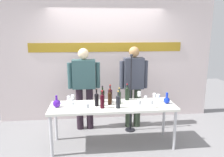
% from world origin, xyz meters
% --- Properties ---
extents(ground_plane, '(10.00, 10.00, 0.00)m').
position_xyz_m(ground_plane, '(0.00, 0.00, 0.00)').
color(ground_plane, gray).
extents(back_wall, '(4.83, 0.11, 3.00)m').
position_xyz_m(back_wall, '(0.00, 1.32, 1.50)').
color(back_wall, silver).
rests_on(back_wall, ground).
extents(display_table, '(2.19, 0.66, 0.75)m').
position_xyz_m(display_table, '(0.00, 0.00, 0.69)').
color(display_table, white).
rests_on(display_table, ground).
extents(decanter_blue_left, '(0.13, 0.13, 0.21)m').
position_xyz_m(decanter_blue_left, '(-0.96, -0.01, 0.82)').
color(decanter_blue_left, '#441796').
rests_on(decanter_blue_left, display_table).
extents(decanter_blue_right, '(0.11, 0.11, 0.20)m').
position_xyz_m(decanter_blue_right, '(0.97, -0.01, 0.82)').
color(decanter_blue_right, '#1028B1').
rests_on(decanter_blue_right, display_table).
extents(presenter_left, '(0.65, 0.22, 1.68)m').
position_xyz_m(presenter_left, '(-0.51, 0.72, 0.98)').
color(presenter_left, black).
rests_on(presenter_left, ground).
extents(presenter_right, '(0.59, 0.22, 1.71)m').
position_xyz_m(presenter_right, '(0.51, 0.72, 0.97)').
color(presenter_right, '#2E3B2B').
rests_on(presenter_right, ground).
extents(wine_bottle_0, '(0.07, 0.07, 0.31)m').
position_xyz_m(wine_bottle_0, '(-0.19, -0.13, 0.88)').
color(wine_bottle_0, black).
rests_on(wine_bottle_0, display_table).
extents(wine_bottle_1, '(0.07, 0.07, 0.30)m').
position_xyz_m(wine_bottle_1, '(-0.28, -0.01, 0.87)').
color(wine_bottle_1, black).
rests_on(wine_bottle_1, display_table).
extents(wine_bottle_2, '(0.08, 0.08, 0.30)m').
position_xyz_m(wine_bottle_2, '(0.07, -0.15, 0.87)').
color(wine_bottle_2, black).
rests_on(wine_bottle_2, display_table).
extents(wine_bottle_3, '(0.07, 0.07, 0.30)m').
position_xyz_m(wine_bottle_3, '(-0.17, 0.20, 0.87)').
color(wine_bottle_3, black).
rests_on(wine_bottle_3, display_table).
extents(wine_bottle_4, '(0.06, 0.06, 0.29)m').
position_xyz_m(wine_bottle_4, '(0.12, 0.08, 0.87)').
color(wine_bottle_4, '#1E2E1D').
rests_on(wine_bottle_4, display_table).
extents(wine_bottle_5, '(0.07, 0.07, 0.29)m').
position_xyz_m(wine_bottle_5, '(-0.05, 0.04, 0.87)').
color(wine_bottle_5, black).
rests_on(wine_bottle_5, display_table).
extents(wine_bottle_6, '(0.08, 0.08, 0.33)m').
position_xyz_m(wine_bottle_6, '(-0.03, 0.14, 0.89)').
color(wine_bottle_6, black).
rests_on(wine_bottle_6, display_table).
extents(wine_bottle_7, '(0.08, 0.08, 0.31)m').
position_xyz_m(wine_bottle_7, '(0.29, 0.26, 0.88)').
color(wine_bottle_7, black).
rests_on(wine_bottle_7, display_table).
extents(wine_glass_left_0, '(0.06, 0.06, 0.13)m').
position_xyz_m(wine_glass_left_0, '(-0.71, 0.27, 0.84)').
color(wine_glass_left_0, white).
rests_on(wine_glass_left_0, display_table).
extents(wine_glass_left_1, '(0.07, 0.07, 0.14)m').
position_xyz_m(wine_glass_left_1, '(-0.77, 0.14, 0.85)').
color(wine_glass_left_1, white).
rests_on(wine_glass_left_1, display_table).
extents(wine_glass_left_2, '(0.07, 0.07, 0.13)m').
position_xyz_m(wine_glass_left_2, '(-0.68, -0.13, 0.84)').
color(wine_glass_left_2, white).
rests_on(wine_glass_left_2, display_table).
extents(wine_glass_left_3, '(0.06, 0.06, 0.15)m').
position_xyz_m(wine_glass_left_3, '(-0.70, -0.01, 0.86)').
color(wine_glass_left_3, white).
rests_on(wine_glass_left_3, display_table).
extents(wine_glass_left_4, '(0.07, 0.07, 0.14)m').
position_xyz_m(wine_glass_left_4, '(-0.44, -0.26, 0.85)').
color(wine_glass_left_4, white).
rests_on(wine_glass_left_4, display_table).
extents(wine_glass_left_5, '(0.07, 0.07, 0.14)m').
position_xyz_m(wine_glass_left_5, '(-0.44, -0.16, 0.85)').
color(wine_glass_left_5, white).
rests_on(wine_glass_left_5, display_table).
extents(wine_glass_right_0, '(0.07, 0.07, 0.15)m').
position_xyz_m(wine_glass_right_0, '(0.42, -0.21, 0.85)').
color(wine_glass_right_0, white).
rests_on(wine_glass_right_0, display_table).
extents(wine_glass_right_1, '(0.06, 0.06, 0.16)m').
position_xyz_m(wine_glass_right_1, '(0.57, -0.04, 0.86)').
color(wine_glass_right_1, white).
rests_on(wine_glass_right_1, display_table).
extents(wine_glass_right_2, '(0.06, 0.06, 0.14)m').
position_xyz_m(wine_glass_right_2, '(0.79, 0.18, 0.85)').
color(wine_glass_right_2, white).
rests_on(wine_glass_right_2, display_table).
extents(wine_glass_right_3, '(0.07, 0.07, 0.15)m').
position_xyz_m(wine_glass_right_3, '(0.83, 0.08, 0.86)').
color(wine_glass_right_3, white).
rests_on(wine_glass_right_3, display_table).
extents(wine_glass_right_4, '(0.07, 0.07, 0.15)m').
position_xyz_m(wine_glass_right_4, '(0.62, -0.22, 0.86)').
color(wine_glass_right_4, white).
rests_on(wine_glass_right_4, display_table).
extents(wine_glass_right_5, '(0.06, 0.06, 0.15)m').
position_xyz_m(wine_glass_right_5, '(0.53, 0.27, 0.86)').
color(wine_glass_right_5, white).
rests_on(wine_glass_right_5, display_table).
extents(microphone_stand, '(0.20, 0.20, 1.58)m').
position_xyz_m(microphone_stand, '(0.42, 0.53, 0.53)').
color(microphone_stand, black).
rests_on(microphone_stand, ground).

